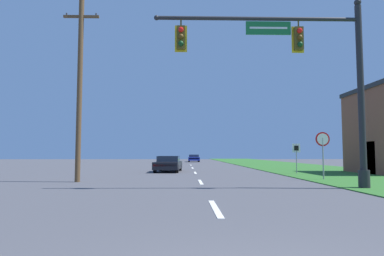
% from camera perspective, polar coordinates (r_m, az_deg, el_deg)
% --- Properties ---
extents(grass_verge_right, '(10.00, 110.00, 0.04)m').
position_cam_1_polar(grass_verge_right, '(34.75, 17.78, -6.33)').
color(grass_verge_right, '#2D6626').
rests_on(grass_verge_right, ground).
extents(road_center_line, '(0.16, 34.80, 0.01)m').
position_cam_1_polar(road_center_line, '(24.89, 0.54, -7.47)').
color(road_center_line, silver).
rests_on(road_center_line, ground).
extents(signal_mast, '(8.66, 0.47, 7.77)m').
position_cam_1_polar(signal_mast, '(14.92, 19.20, 8.71)').
color(signal_mast, '#232326').
rests_on(signal_mast, grass_verge_right).
extents(car_ahead, '(2.10, 4.61, 1.19)m').
position_cam_1_polar(car_ahead, '(26.47, -3.96, -5.97)').
color(car_ahead, black).
rests_on(car_ahead, ground).
extents(far_car, '(1.82, 4.35, 1.19)m').
position_cam_1_polar(far_car, '(56.79, 0.30, -5.05)').
color(far_car, black).
rests_on(far_car, ground).
extents(stop_sign, '(0.76, 0.07, 2.50)m').
position_cam_1_polar(stop_sign, '(19.52, 20.96, -2.62)').
color(stop_sign, gray).
rests_on(stop_sign, grass_verge_right).
extents(route_sign_post, '(0.55, 0.06, 2.03)m').
position_cam_1_polar(route_sign_post, '(24.60, 16.99, -3.78)').
color(route_sign_post, gray).
rests_on(route_sign_post, grass_verge_right).
extents(utility_pole_near, '(1.80, 0.26, 9.27)m').
position_cam_1_polar(utility_pole_near, '(18.21, -18.22, 6.69)').
color(utility_pole_near, brown).
rests_on(utility_pole_near, ground).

